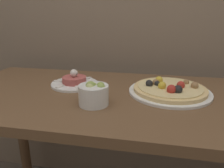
% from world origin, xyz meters
% --- Properties ---
extents(dining_table, '(1.40, 0.64, 0.79)m').
position_xyz_m(dining_table, '(0.00, 0.32, 0.67)').
color(dining_table, brown).
rests_on(dining_table, ground_plane).
extents(pizza_plate, '(0.33, 0.33, 0.06)m').
position_xyz_m(pizza_plate, '(0.21, 0.37, 0.81)').
color(pizza_plate, white).
rests_on(pizza_plate, dining_table).
extents(tartare_plate, '(0.21, 0.21, 0.07)m').
position_xyz_m(tartare_plate, '(-0.20, 0.40, 0.81)').
color(tartare_plate, white).
rests_on(tartare_plate, dining_table).
extents(small_bowl, '(0.11, 0.11, 0.09)m').
position_xyz_m(small_bowl, '(-0.06, 0.21, 0.83)').
color(small_bowl, white).
rests_on(small_bowl, dining_table).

